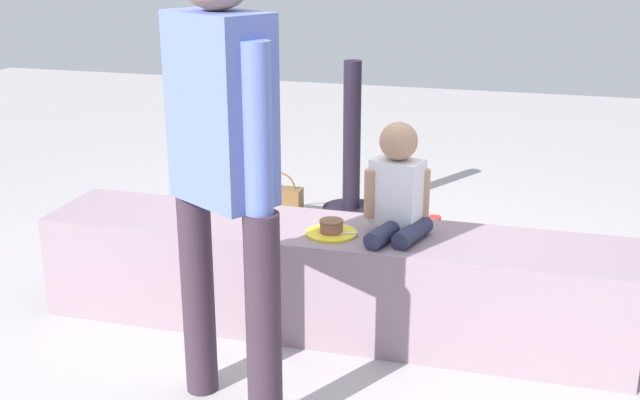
# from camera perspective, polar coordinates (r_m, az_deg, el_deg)

# --- Properties ---
(ground_plane) EXTENTS (12.00, 12.00, 0.00)m
(ground_plane) POSITION_cam_1_polar(r_m,az_deg,el_deg) (3.66, 0.63, -8.99)
(ground_plane) COLOR #A19B9B
(concrete_ledge) EXTENTS (2.59, 0.48, 0.47)m
(concrete_ledge) POSITION_cam_1_polar(r_m,az_deg,el_deg) (3.56, 0.64, -5.62)
(concrete_ledge) COLOR gray
(concrete_ledge) RESTS_ON ground_plane
(child_seated) EXTENTS (0.29, 0.35, 0.48)m
(child_seated) POSITION_cam_1_polar(r_m,az_deg,el_deg) (3.36, 5.59, 0.99)
(child_seated) COLOR #292D46
(child_seated) RESTS_ON concrete_ledge
(adult_standing) EXTENTS (0.46, 0.36, 1.72)m
(adult_standing) POSITION_cam_1_polar(r_m,az_deg,el_deg) (2.69, -7.01, 4.29)
(adult_standing) COLOR #342531
(adult_standing) RESTS_ON ground_plane
(cake_plate) EXTENTS (0.22, 0.22, 0.07)m
(cake_plate) POSITION_cam_1_polar(r_m,az_deg,el_deg) (3.40, 0.83, -2.15)
(cake_plate) COLOR yellow
(cake_plate) RESTS_ON concrete_ledge
(gift_bag) EXTENTS (0.25, 0.09, 0.29)m
(gift_bag) POSITION_cam_1_polar(r_m,az_deg,el_deg) (4.12, 18.95, -4.94)
(gift_bag) COLOR gold
(gift_bag) RESTS_ON ground_plane
(railing_post) EXTENTS (0.36, 0.36, 0.97)m
(railing_post) POSITION_cam_1_polar(r_m,az_deg,el_deg) (4.98, 2.28, 2.90)
(railing_post) COLOR black
(railing_post) RESTS_ON ground_plane
(water_bottle_near_gift) EXTENTS (0.06, 0.06, 0.20)m
(water_bottle_near_gift) POSITION_cam_1_polar(r_m,az_deg,el_deg) (4.21, -2.14, -3.88)
(water_bottle_near_gift) COLOR silver
(water_bottle_near_gift) RESTS_ON ground_plane
(party_cup_red) EXTENTS (0.08, 0.08, 0.12)m
(party_cup_red) POSITION_cam_1_polar(r_m,az_deg,el_deg) (4.74, 8.19, -1.86)
(party_cup_red) COLOR red
(party_cup_red) RESTS_ON ground_plane
(cake_box_white) EXTENTS (0.39, 0.36, 0.15)m
(cake_box_white) POSITION_cam_1_polar(r_m,az_deg,el_deg) (4.46, -7.17, -2.91)
(cake_box_white) COLOR white
(cake_box_white) RESTS_ON ground_plane
(handbag_black_leather) EXTENTS (0.31, 0.14, 0.35)m
(handbag_black_leather) POSITION_cam_1_polar(r_m,az_deg,el_deg) (5.00, -8.37, 0.04)
(handbag_black_leather) COLOR black
(handbag_black_leather) RESTS_ON ground_plane
(handbag_brown_canvas) EXTENTS (0.28, 0.11, 0.31)m
(handbag_brown_canvas) POSITION_cam_1_polar(r_m,az_deg,el_deg) (4.96, -2.92, -0.15)
(handbag_brown_canvas) COLOR brown
(handbag_brown_canvas) RESTS_ON ground_plane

